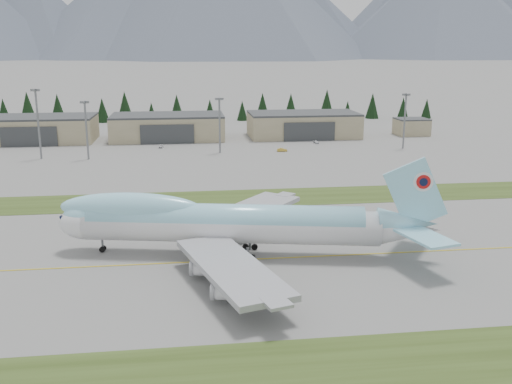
{
  "coord_description": "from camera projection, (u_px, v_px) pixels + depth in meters",
  "views": [
    {
      "loc": [
        -8.2,
        -100.08,
        38.64
      ],
      "look_at": [
        7.11,
        19.94,
        8.0
      ],
      "focal_mm": 40.0,
      "sensor_mm": 36.0,
      "label": 1
    }
  ],
  "objects": [
    {
      "name": "ground",
      "position": [
        232.0,
        260.0,
        106.73
      ],
      "size": [
        7000.0,
        7000.0,
        0.0
      ],
      "primitive_type": "plane",
      "color": "slate",
      "rests_on": "ground"
    },
    {
      "name": "grass_strip_near",
      "position": [
        258.0,
        371.0,
        70.19
      ],
      "size": [
        400.0,
        14.0,
        0.08
      ],
      "primitive_type": "cube",
      "color": "#314318",
      "rests_on": "ground"
    },
    {
      "name": "grass_strip_far",
      "position": [
        217.0,
        199.0,
        150.0
      ],
      "size": [
        400.0,
        18.0,
        0.08
      ],
      "primitive_type": "cube",
      "color": "#314318",
      "rests_on": "ground"
    },
    {
      "name": "taxiway_line_main",
      "position": [
        232.0,
        260.0,
        106.73
      ],
      "size": [
        400.0,
        0.4,
        0.02
      ],
      "primitive_type": "cube",
      "color": "gold",
      "rests_on": "ground"
    },
    {
      "name": "boeing_747_freighter",
      "position": [
        226.0,
        222.0,
        108.17
      ],
      "size": [
        74.76,
        63.05,
        19.61
      ],
      "rotation": [
        0.0,
        0.0,
        -0.2
      ],
      "color": "white",
      "rests_on": "ground"
    },
    {
      "name": "hangar_left",
      "position": [
        37.0,
        129.0,
        240.97
      ],
      "size": [
        48.0,
        26.6,
        10.8
      ],
      "color": "gray",
      "rests_on": "ground"
    },
    {
      "name": "hangar_center",
      "position": [
        168.0,
        127.0,
        247.71
      ],
      "size": [
        48.0,
        26.6,
        10.8
      ],
      "color": "gray",
      "rests_on": "ground"
    },
    {
      "name": "hangar_right",
      "position": [
        303.0,
        124.0,
        255.07
      ],
      "size": [
        48.0,
        26.6,
        10.8
      ],
      "color": "gray",
      "rests_on": "ground"
    },
    {
      "name": "control_shed",
      "position": [
        411.0,
        127.0,
        259.77
      ],
      "size": [
        14.0,
        12.0,
        7.6
      ],
      "color": "gray",
      "rests_on": "ground"
    },
    {
      "name": "floodlight_masts",
      "position": [
        139.0,
        114.0,
        206.04
      ],
      "size": [
        179.14,
        10.89,
        24.76
      ],
      "color": "slate",
      "rests_on": "ground"
    },
    {
      "name": "service_vehicle_a",
      "position": [
        161.0,
        148.0,
        227.23
      ],
      "size": [
        1.93,
        3.89,
        1.28
      ],
      "primitive_type": "imported",
      "rotation": [
        0.0,
        0.0,
        -0.11
      ],
      "color": "silver",
      "rests_on": "ground"
    },
    {
      "name": "service_vehicle_b",
      "position": [
        282.0,
        152.0,
        218.93
      ],
      "size": [
        4.12,
        1.85,
        1.31
      ],
      "primitive_type": "imported",
      "rotation": [
        0.0,
        0.0,
        1.45
      ],
      "color": "gold",
      "rests_on": "ground"
    },
    {
      "name": "service_vehicle_c",
      "position": [
        316.0,
        143.0,
        237.59
      ],
      "size": [
        2.14,
        3.91,
        1.07
      ],
      "primitive_type": "imported",
      "rotation": [
        0.0,
        0.0,
        0.18
      ],
      "color": "#B4B5B9",
      "rests_on": "ground"
    },
    {
      "name": "conifer_belt",
      "position": [
        183.0,
        108.0,
        307.43
      ],
      "size": [
        269.75,
        14.57,
        16.95
      ],
      "color": "black",
      "rests_on": "ground"
    },
    {
      "name": "mountain_ridge_rear",
      "position": [
        210.0,
        4.0,
        2851.35
      ],
      "size": [
        4412.84,
        1028.75,
        514.37
      ],
      "color": "#46515E",
      "rests_on": "ground"
    }
  ]
}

